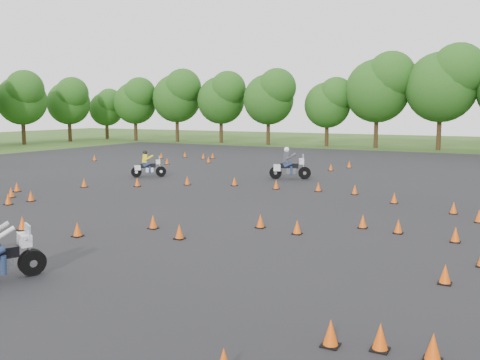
% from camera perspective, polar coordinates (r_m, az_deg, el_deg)
% --- Properties ---
extents(ground, '(140.00, 140.00, 0.00)m').
position_cam_1_polar(ground, '(18.18, -5.90, -5.24)').
color(ground, '#2D5119').
rests_on(ground, ground).
extents(asphalt_pad, '(62.00, 62.00, 0.00)m').
position_cam_1_polar(asphalt_pad, '(23.31, 2.29, -2.33)').
color(asphalt_pad, black).
rests_on(asphalt_pad, ground).
extents(treeline, '(87.17, 32.36, 10.81)m').
position_cam_1_polar(treeline, '(50.38, 20.53, 7.92)').
color(treeline, '#224F16').
rests_on(treeline, ground).
extents(traffic_cones, '(36.66, 32.24, 0.45)m').
position_cam_1_polar(traffic_cones, '(23.14, 2.69, -1.85)').
color(traffic_cones, '#EA5109').
rests_on(traffic_cones, asphalt_pad).
extents(rider_grey, '(2.47, 1.64, 1.84)m').
position_cam_1_polar(rider_grey, '(30.86, 5.37, 1.81)').
color(rider_grey, '#3A3D41').
rests_on(rider_grey, ground).
extents(rider_yellow, '(1.96, 1.83, 1.59)m').
position_cam_1_polar(rider_yellow, '(32.03, -9.73, 1.72)').
color(rider_yellow, yellow).
rests_on(rider_yellow, ground).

